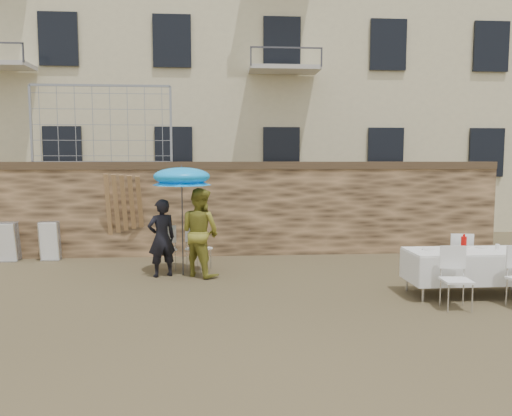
{
  "coord_description": "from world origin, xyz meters",
  "views": [
    {
      "loc": [
        -0.3,
        -6.99,
        2.32
      ],
      "look_at": [
        0.4,
        2.2,
        1.4
      ],
      "focal_mm": 35.0,
      "sensor_mm": 36.0,
      "label": 1
    }
  ],
  "objects": [
    {
      "name": "ground",
      "position": [
        0.0,
        0.0,
        0.0
      ],
      "size": [
        80.0,
        80.0,
        0.0
      ],
      "primitive_type": "plane",
      "color": "brown",
      "rests_on": "ground"
    },
    {
      "name": "stone_wall",
      "position": [
        0.0,
        5.0,
        1.1
      ],
      "size": [
        13.0,
        0.5,
        2.2
      ],
      "primitive_type": "cube",
      "color": "brown",
      "rests_on": "ground"
    },
    {
      "name": "apartment_building",
      "position": [
        0.0,
        12.0,
        7.5
      ],
      "size": [
        20.0,
        8.0,
        15.0
      ],
      "primitive_type": "cube",
      "color": "#C5BA8E",
      "rests_on": "ground"
    },
    {
      "name": "chain_link_fence",
      "position": [
        -3.0,
        5.0,
        3.1
      ],
      "size": [
        3.2,
        0.06,
        1.8
      ],
      "primitive_type": null,
      "color": "gray",
      "rests_on": "stone_wall"
    },
    {
      "name": "man_suit",
      "position": [
        -1.41,
        2.77,
        0.77
      ],
      "size": [
        0.66,
        0.57,
        1.53
      ],
      "primitive_type": "imported",
      "rotation": [
        0.0,
        0.0,
        3.59
      ],
      "color": "black",
      "rests_on": "ground"
    },
    {
      "name": "woman_dress",
      "position": [
        -0.66,
        2.77,
        0.87
      ],
      "size": [
        1.07,
        1.05,
        1.74
      ],
      "primitive_type": "imported",
      "rotation": [
        0.0,
        0.0,
        2.44
      ],
      "color": "gold",
      "rests_on": "ground"
    },
    {
      "name": "umbrella",
      "position": [
        -1.01,
        2.87,
        1.9
      ],
      "size": [
        1.16,
        1.16,
        2.02
      ],
      "color": "#3F3F44",
      "rests_on": "ground"
    },
    {
      "name": "couple_chair_left",
      "position": [
        -1.41,
        3.32,
        0.48
      ],
      "size": [
        0.6,
        0.6,
        0.96
      ],
      "primitive_type": null,
      "rotation": [
        0.0,
        0.0,
        3.44
      ],
      "color": "white",
      "rests_on": "ground"
    },
    {
      "name": "couple_chair_right",
      "position": [
        -0.71,
        3.32,
        0.48
      ],
      "size": [
        0.67,
        0.67,
        0.96
      ],
      "primitive_type": null,
      "rotation": [
        0.0,
        0.0,
        2.52
      ],
      "color": "white",
      "rests_on": "ground"
    },
    {
      "name": "banquet_table",
      "position": [
        3.94,
        1.0,
        0.73
      ],
      "size": [
        2.1,
        0.85,
        0.78
      ],
      "color": "silver",
      "rests_on": "ground"
    },
    {
      "name": "soda_bottle",
      "position": [
        3.74,
        0.85,
        0.91
      ],
      "size": [
        0.09,
        0.09,
        0.26
      ],
      "primitive_type": "cylinder",
      "color": "red",
      "rests_on": "banquet_table"
    },
    {
      "name": "table_chair_front_left",
      "position": [
        3.34,
        0.25,
        0.48
      ],
      "size": [
        0.52,
        0.52,
        0.96
      ],
      "primitive_type": null,
      "rotation": [
        0.0,
        0.0,
        -0.09
      ],
      "color": "white",
      "rests_on": "ground"
    },
    {
      "name": "table_chair_back",
      "position": [
        4.14,
        1.8,
        0.48
      ],
      "size": [
        0.56,
        0.56,
        0.96
      ],
      "primitive_type": null,
      "rotation": [
        0.0,
        0.0,
        2.95
      ],
      "color": "white",
      "rests_on": "ground"
    },
    {
      "name": "chair_stack_left",
      "position": [
        -5.01,
        4.58,
        0.46
      ],
      "size": [
        0.46,
        0.4,
        0.92
      ],
      "primitive_type": null,
      "color": "white",
      "rests_on": "ground"
    },
    {
      "name": "chair_stack_right",
      "position": [
        -4.11,
        4.58,
        0.46
      ],
      "size": [
        0.46,
        0.32,
        0.92
      ],
      "primitive_type": null,
      "color": "white",
      "rests_on": "ground"
    },
    {
      "name": "wood_planks",
      "position": [
        -2.51,
        4.65,
        1.0
      ],
      "size": [
        0.7,
        0.2,
        2.0
      ],
      "primitive_type": null,
      "color": "#A37749",
      "rests_on": "ground"
    }
  ]
}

